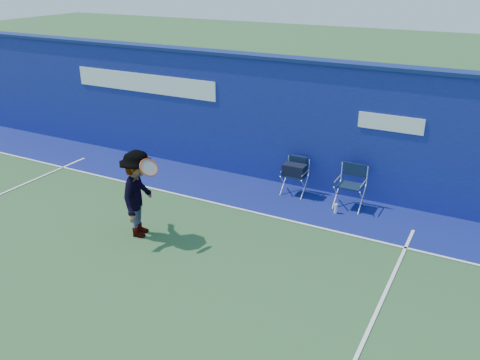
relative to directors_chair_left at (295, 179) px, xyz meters
The scene contains 8 objects.
ground 4.84m from the directors_chair_left, 109.84° to the right, with size 80.00×80.00×0.00m, color #2E542D.
stadium_wall 2.12m from the directors_chair_left, 158.18° to the left, with size 24.00×0.50×3.08m.
out_of_bounds_strip 1.74m from the directors_chair_left, 164.91° to the right, with size 24.00×1.80×0.01m, color navy.
court_lines 4.28m from the directors_chair_left, 112.58° to the right, with size 24.00×12.00×0.01m.
directors_chair_left is the anchor object (origin of this frame).
directors_chair_right 1.36m from the directors_chair_left, ahead, with size 0.58×0.52×0.97m.
water_bottle 1.33m from the directors_chair_left, 23.81° to the right, with size 0.07×0.07×0.22m, color silver.
tennis_player 3.85m from the directors_chair_left, 121.00° to the right, with size 1.09×1.31×1.78m.
Camera 1 is at (5.66, -5.77, 5.01)m, focal length 38.00 mm.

